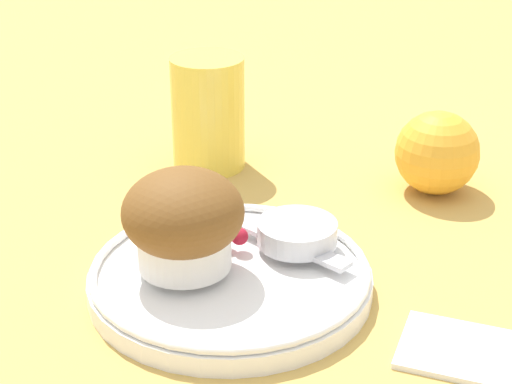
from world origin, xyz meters
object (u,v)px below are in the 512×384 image
orange_fruit (437,153)px  juice_glass (208,113)px  butter_knife (264,232)px  muffin (183,221)px

orange_fruit → juice_glass: (-0.20, -0.02, 0.02)m
butter_knife → orange_fruit: size_ratio=2.04×
butter_knife → muffin: bearing=-98.9°
muffin → orange_fruit: bearing=58.4°
butter_knife → orange_fruit: 0.19m
muffin → butter_knife: size_ratio=0.57×
muffin → butter_knife: (0.04, 0.06, -0.03)m
orange_fruit → juice_glass: 0.20m
muffin → juice_glass: 0.21m
muffin → juice_glass: size_ratio=0.81×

